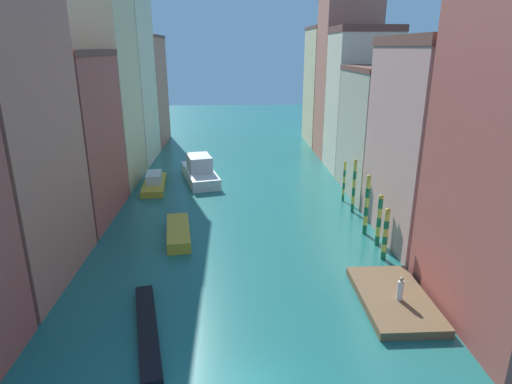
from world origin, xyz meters
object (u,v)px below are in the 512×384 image
(waterfront_dock, at_px, (394,299))
(mooring_pole_4, at_px, (344,181))
(gondola_black, at_px, (147,329))
(mooring_pole_0, at_px, (386,233))
(vaporetto_white, at_px, (200,171))
(mooring_pole_3, at_px, (354,186))
(motorboat_0, at_px, (154,182))
(mooring_pole_2, at_px, (367,204))
(person_on_dock, at_px, (400,289))
(mooring_pole_1, at_px, (379,219))
(motorboat_1, at_px, (178,232))

(waterfront_dock, xyz_separation_m, mooring_pole_4, (1.35, 18.07, 1.81))
(waterfront_dock, bearing_deg, gondola_black, -171.43)
(gondola_black, bearing_deg, mooring_pole_0, 26.59)
(gondola_black, bearing_deg, mooring_pole_4, 52.48)
(mooring_pole_0, distance_m, vaporetto_white, 25.07)
(mooring_pole_3, bearing_deg, waterfront_dock, -95.58)
(gondola_black, relative_size, motorboat_0, 1.14)
(mooring_pole_2, distance_m, gondola_black, 19.75)
(mooring_pole_0, bearing_deg, person_on_dock, -100.36)
(mooring_pole_0, bearing_deg, mooring_pole_4, 89.49)
(vaporetto_white, relative_size, gondola_black, 1.14)
(mooring_pole_2, bearing_deg, mooring_pole_1, -80.60)
(mooring_pole_2, bearing_deg, person_on_dock, -95.68)
(mooring_pole_1, xyz_separation_m, vaporetto_white, (-14.89, 18.01, -1.04))
(mooring_pole_3, bearing_deg, mooring_pole_0, -91.39)
(mooring_pole_1, xyz_separation_m, gondola_black, (-15.70, -10.06, -1.91))
(waterfront_dock, height_order, vaporetto_white, vaporetto_white)
(mooring_pole_2, bearing_deg, vaporetto_white, 132.49)
(mooring_pole_1, height_order, motorboat_1, mooring_pole_1)
(mooring_pole_4, xyz_separation_m, motorboat_1, (-15.31, -7.99, -1.62))
(waterfront_dock, height_order, motorboat_0, motorboat_0)
(waterfront_dock, distance_m, mooring_pole_2, 10.39)
(mooring_pole_1, bearing_deg, motorboat_0, 141.88)
(mooring_pole_0, height_order, motorboat_1, mooring_pole_0)
(mooring_pole_4, distance_m, gondola_black, 25.55)
(waterfront_dock, relative_size, motorboat_0, 0.96)
(person_on_dock, bearing_deg, motorboat_1, 143.13)
(motorboat_0, bearing_deg, mooring_pole_0, -42.56)
(mooring_pole_2, relative_size, vaporetto_white, 0.52)
(waterfront_dock, height_order, mooring_pole_4, mooring_pole_4)
(person_on_dock, height_order, vaporetto_white, vaporetto_white)
(person_on_dock, distance_m, motorboat_1, 17.63)
(waterfront_dock, height_order, mooring_pole_1, mooring_pole_1)
(mooring_pole_2, distance_m, mooring_pole_3, 4.93)
(person_on_dock, height_order, gondola_black, person_on_dock)
(mooring_pole_2, height_order, mooring_pole_3, mooring_pole_3)
(mooring_pole_3, distance_m, motorboat_0, 21.37)
(motorboat_0, relative_size, motorboat_1, 1.15)
(mooring_pole_4, bearing_deg, gondola_black, -127.52)
(motorboat_0, bearing_deg, person_on_dock, -52.56)
(vaporetto_white, bearing_deg, motorboat_0, -151.29)
(mooring_pole_1, distance_m, motorboat_0, 25.01)
(mooring_pole_1, height_order, gondola_black, mooring_pole_1)
(mooring_pole_3, xyz_separation_m, motorboat_1, (-15.43, -4.90, -2.12))
(vaporetto_white, bearing_deg, person_on_dock, -62.95)
(mooring_pole_2, distance_m, mooring_pole_4, 8.03)
(mooring_pole_3, height_order, gondola_black, mooring_pole_3)
(mooring_pole_3, xyz_separation_m, vaporetto_white, (-14.83, 10.95, -1.50))
(mooring_pole_3, xyz_separation_m, motorboat_0, (-19.57, 8.35, -1.97))
(mooring_pole_3, bearing_deg, gondola_black, -132.40)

